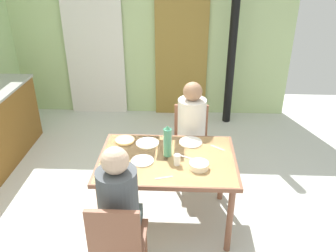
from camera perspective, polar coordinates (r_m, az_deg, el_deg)
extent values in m
plane|color=silver|center=(3.59, -7.61, -15.70)|extent=(7.09, 7.09, 0.00)
cube|color=#B8D391|center=(5.46, -3.61, 14.97)|extent=(4.42, 0.10, 2.56)
cube|color=olive|center=(5.42, 2.20, 11.88)|extent=(0.80, 0.05, 2.00)
cylinder|color=black|center=(5.13, 10.62, 13.80)|extent=(0.12, 0.12, 2.56)
cube|color=white|center=(5.55, -12.03, 12.48)|extent=(0.90, 0.03, 2.15)
cube|color=brown|center=(3.17, -0.13, -5.59)|extent=(1.25, 0.87, 0.04)
cube|color=#EEB570|center=(3.16, -0.13, -5.30)|extent=(1.20, 0.83, 0.00)
cylinder|color=brown|center=(3.18, -10.82, -14.36)|extent=(0.06, 0.06, 0.69)
cylinder|color=brown|center=(3.13, 10.11, -15.01)|extent=(0.06, 0.06, 0.69)
cylinder|color=brown|center=(3.74, -8.44, -7.02)|extent=(0.06, 0.06, 0.69)
cylinder|color=brown|center=(3.70, 8.85, -7.46)|extent=(0.06, 0.06, 0.69)
cube|color=brown|center=(2.81, -7.92, -17.76)|extent=(0.40, 0.40, 0.04)
cube|color=brown|center=(2.54, -8.95, -17.25)|extent=(0.38, 0.04, 0.42)
cylinder|color=brown|center=(3.13, -10.30, -18.52)|extent=(0.04, 0.04, 0.41)
cylinder|color=brown|center=(3.08, -3.77, -18.97)|extent=(0.04, 0.04, 0.41)
cube|color=brown|center=(3.91, 3.75, -3.23)|extent=(0.40, 0.40, 0.04)
cube|color=brown|center=(3.97, 3.81, 0.70)|extent=(0.38, 0.04, 0.42)
cylinder|color=brown|center=(3.91, 6.19, -7.63)|extent=(0.04, 0.04, 0.41)
cylinder|color=brown|center=(3.90, 1.15, -7.55)|extent=(0.04, 0.04, 0.41)
cylinder|color=brown|center=(4.19, 5.95, -4.99)|extent=(0.04, 0.04, 0.41)
cylinder|color=brown|center=(4.18, 1.29, -4.90)|extent=(0.04, 0.04, 0.41)
cube|color=#435351|center=(2.89, -7.45, -14.69)|extent=(0.30, 0.22, 0.12)
cylinder|color=#4C5156|center=(2.64, -8.18, -12.06)|extent=(0.30, 0.30, 0.52)
sphere|color=beige|center=(2.43, -8.72, -5.65)|extent=(0.20, 0.20, 0.20)
cube|color=silver|center=(3.74, 3.81, -3.67)|extent=(0.30, 0.22, 0.12)
cylinder|color=silver|center=(3.72, 3.91, 0.64)|extent=(0.30, 0.30, 0.52)
sphere|color=#A87A5B|center=(3.57, 4.08, 5.67)|extent=(0.20, 0.20, 0.20)
cylinder|color=#3F896D|center=(3.13, -0.08, -2.72)|extent=(0.08, 0.08, 0.27)
cone|color=#459566|center=(3.06, -0.08, -0.24)|extent=(0.05, 0.05, 0.04)
cylinder|color=beige|center=(3.02, 5.11, -6.47)|extent=(0.17, 0.17, 0.05)
cylinder|color=white|center=(3.40, 3.75, -2.67)|extent=(0.23, 0.23, 0.01)
cylinder|color=white|center=(3.12, -4.21, -5.72)|extent=(0.20, 0.20, 0.01)
cylinder|color=silver|center=(3.39, -3.41, -2.81)|extent=(0.22, 0.22, 0.01)
cylinder|color=silver|center=(3.04, 1.50, -5.55)|extent=(0.06, 0.06, 0.10)
cylinder|color=#DBB77A|center=(3.44, -7.12, -2.35)|extent=(0.19, 0.19, 0.02)
cube|color=silver|center=(3.18, 2.88, -5.09)|extent=(0.14, 0.08, 0.00)
cube|color=silver|center=(2.90, -0.71, -8.49)|extent=(0.15, 0.06, 0.00)
cube|color=silver|center=(3.34, 8.16, -3.55)|extent=(0.13, 0.10, 0.00)
cube|color=silver|center=(3.11, -8.07, -6.13)|extent=(0.06, 0.15, 0.00)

